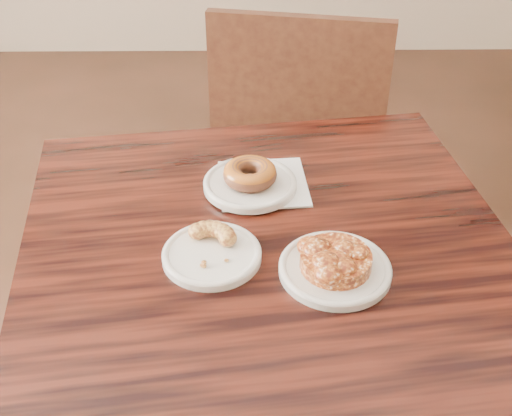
{
  "coord_description": "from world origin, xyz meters",
  "views": [
    {
      "loc": [
        0.05,
        -0.92,
        1.43
      ],
      "look_at": [
        0.06,
        -0.07,
        0.8
      ],
      "focal_mm": 45.0,
      "sensor_mm": 36.0,
      "label": 1
    }
  ],
  "objects_px": {
    "glazed_donut": "(250,174)",
    "cafe_table": "(267,390)",
    "cruller_fragment": "(211,246)",
    "chair_far": "(302,138)",
    "apple_fritter": "(336,258)"
  },
  "relations": [
    {
      "from": "cafe_table",
      "to": "cruller_fragment",
      "type": "relative_size",
      "value": 7.95
    },
    {
      "from": "apple_fritter",
      "to": "glazed_donut",
      "type": "bearing_deg",
      "value": 119.71
    },
    {
      "from": "glazed_donut",
      "to": "apple_fritter",
      "type": "relative_size",
      "value": 0.65
    },
    {
      "from": "chair_far",
      "to": "apple_fritter",
      "type": "height_order",
      "value": "chair_far"
    },
    {
      "from": "apple_fritter",
      "to": "chair_far",
      "type": "bearing_deg",
      "value": 88.33
    },
    {
      "from": "cafe_table",
      "to": "glazed_donut",
      "type": "bearing_deg",
      "value": 92.95
    },
    {
      "from": "glazed_donut",
      "to": "cruller_fragment",
      "type": "height_order",
      "value": "glazed_donut"
    },
    {
      "from": "cafe_table",
      "to": "cruller_fragment",
      "type": "bearing_deg",
      "value": -169.68
    },
    {
      "from": "cafe_table",
      "to": "chair_far",
      "type": "height_order",
      "value": "chair_far"
    },
    {
      "from": "glazed_donut",
      "to": "cruller_fragment",
      "type": "distance_m",
      "value": 0.2
    },
    {
      "from": "cafe_table",
      "to": "chair_far",
      "type": "distance_m",
      "value": 0.87
    },
    {
      "from": "chair_far",
      "to": "apple_fritter",
      "type": "bearing_deg",
      "value": 98.99
    },
    {
      "from": "glazed_donut",
      "to": "apple_fritter",
      "type": "distance_m",
      "value": 0.27
    },
    {
      "from": "chair_far",
      "to": "cruller_fragment",
      "type": "bearing_deg",
      "value": 86.75
    },
    {
      "from": "glazed_donut",
      "to": "cafe_table",
      "type": "bearing_deg",
      "value": -79.18
    }
  ]
}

